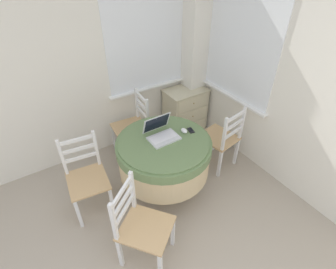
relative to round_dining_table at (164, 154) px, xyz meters
The scene contains 10 objects.
corner_room_shell 0.80m from the round_dining_table, 26.48° to the left, with size 4.59×4.62×2.55m.
round_dining_table is the anchor object (origin of this frame).
laptop 0.25m from the round_dining_table, 77.46° to the left, with size 0.32×0.30×0.22m.
computer_mouse 0.34m from the round_dining_table, ahead, with size 0.06×0.09×0.05m.
cell_phone 0.40m from the round_dining_table, ahead, with size 0.07×0.11×0.01m.
dining_chair_near_back_window 0.84m from the round_dining_table, 87.85° to the left, with size 0.46×0.43×0.89m.
dining_chair_near_right_window 0.85m from the round_dining_table, ahead, with size 0.47×0.50×0.89m.
dining_chair_camera_near 0.84m from the round_dining_table, 135.93° to the right, with size 0.58×0.59×0.89m.
dining_chair_left_flank 0.85m from the round_dining_table, 162.77° to the left, with size 0.45×0.48×0.89m.
corner_cabinet 1.33m from the round_dining_table, 43.76° to the left, with size 0.61×0.41×0.68m.
Camera 1 is at (-0.07, -0.22, 2.46)m, focal length 28.00 mm.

